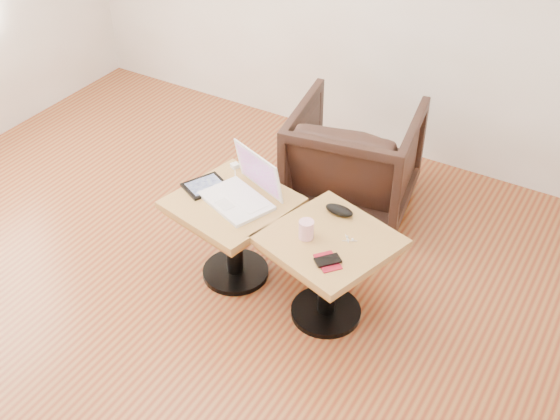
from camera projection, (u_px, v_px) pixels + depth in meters
The scene contains 11 objects.
room_shell at pixel (125, 95), 2.95m from camera, with size 4.52×4.52×2.71m.
side_table_left at pixel (233, 220), 3.82m from camera, with size 0.69×0.69×0.53m.
side_table_right at pixel (329, 258), 3.57m from camera, with size 0.72×0.72×0.53m.
laptop at pixel (243, 191), 3.72m from camera, with size 0.45×0.42×0.26m.
tablet at pixel (205, 186), 3.83m from camera, with size 0.25×0.27×0.02m.
charging_adapter at pixel (235, 166), 3.99m from camera, with size 0.04×0.04×0.02m, color white.
glasses_case at pixel (339, 210), 3.63m from camera, with size 0.16×0.07×0.05m, color black.
striped_cup at pixel (306, 230), 3.46m from camera, with size 0.08×0.08×0.10m, color #DF6490.
earbuds_tangle at pixel (349, 239), 3.47m from camera, with size 0.07×0.05×0.01m.
phone_on_sleeve at pixel (328, 261), 3.34m from camera, with size 0.17×0.16×0.02m.
armchair at pixel (354, 159), 4.40m from camera, with size 0.75×0.77×0.70m, color black.
Camera 1 is at (1.91, -1.94, 2.74)m, focal length 45.00 mm.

